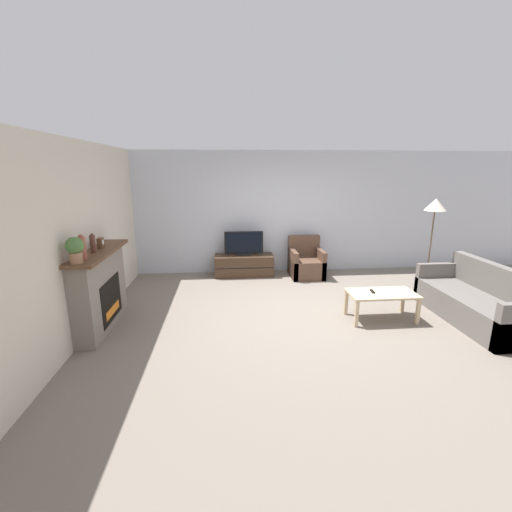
{
  "coord_description": "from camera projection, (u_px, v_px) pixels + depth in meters",
  "views": [
    {
      "loc": [
        -1.2,
        -5.2,
        2.3
      ],
      "look_at": [
        -0.71,
        0.47,
        0.85
      ],
      "focal_mm": 24.0,
      "sensor_mm": 36.0,
      "label": 1
    }
  ],
  "objects": [
    {
      "name": "potted_plant",
      "position": [
        75.0,
        249.0,
        4.16
      ],
      "size": [
        0.21,
        0.21,
        0.33
      ],
      "color": "#936B4C",
      "rests_on": "fireplace"
    },
    {
      "name": "mantel_vase_centre_left",
      "position": [
        93.0,
        243.0,
        4.72
      ],
      "size": [
        0.07,
        0.07,
        0.27
      ],
      "color": "#512D23",
      "rests_on": "fireplace"
    },
    {
      "name": "tv",
      "position": [
        244.0,
        244.0,
        7.47
      ],
      "size": [
        0.85,
        0.18,
        0.53
      ],
      "color": "black",
      "rests_on": "tv_stand"
    },
    {
      "name": "mantel_vase_left",
      "position": [
        82.0,
        247.0,
        4.36
      ],
      "size": [
        0.1,
        0.1,
        0.33
      ],
      "color": "#994C3D",
      "rests_on": "fireplace"
    },
    {
      "name": "tv_stand",
      "position": [
        244.0,
        265.0,
        7.59
      ],
      "size": [
        1.29,
        0.5,
        0.46
      ],
      "color": "#422D1E",
      "rests_on": "ground"
    },
    {
      "name": "armchair",
      "position": [
        306.0,
        263.0,
        7.53
      ],
      "size": [
        0.7,
        0.76,
        0.86
      ],
      "color": "brown",
      "rests_on": "ground"
    },
    {
      "name": "fireplace",
      "position": [
        100.0,
        289.0,
        5.01
      ],
      "size": [
        0.4,
        1.61,
        1.17
      ],
      "color": "slate",
      "rests_on": "ground"
    },
    {
      "name": "remote",
      "position": [
        372.0,
        291.0,
        5.32
      ],
      "size": [
        0.05,
        0.15,
        0.02
      ],
      "rotation": [
        0.0,
        0.0,
        -0.1
      ],
      "color": "black",
      "rests_on": "coffee_table"
    },
    {
      "name": "wall_back",
      "position": [
        280.0,
        213.0,
        7.7
      ],
      "size": [
        12.0,
        0.06,
        2.7
      ],
      "color": "silver",
      "rests_on": "ground"
    },
    {
      "name": "wall_left",
      "position": [
        89.0,
        235.0,
        5.09
      ],
      "size": [
        0.06,
        12.0,
        2.7
      ],
      "color": "beige",
      "rests_on": "ground"
    },
    {
      "name": "coffee_table",
      "position": [
        382.0,
        296.0,
        5.31
      ],
      "size": [
        1.04,
        0.54,
        0.44
      ],
      "color": "#CCB289",
      "rests_on": "ground"
    },
    {
      "name": "floor_lamp",
      "position": [
        435.0,
        210.0,
        6.19
      ],
      "size": [
        0.38,
        0.38,
        1.79
      ],
      "color": "black",
      "rests_on": "ground"
    },
    {
      "name": "ground_plane",
      "position": [
        301.0,
        311.0,
        5.69
      ],
      "size": [
        24.0,
        24.0,
        0.0
      ],
      "primitive_type": "plane",
      "color": "slate"
    },
    {
      "name": "mantel_clock",
      "position": [
        100.0,
        243.0,
        5.0
      ],
      "size": [
        0.08,
        0.11,
        0.15
      ],
      "color": "brown",
      "rests_on": "fireplace"
    },
    {
      "name": "couch",
      "position": [
        477.0,
        303.0,
        5.28
      ],
      "size": [
        0.82,
        1.98,
        0.88
      ],
      "color": "#66605B",
      "rests_on": "ground"
    }
  ]
}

